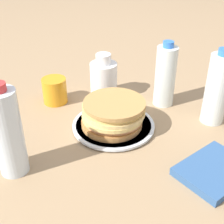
{
  "coord_description": "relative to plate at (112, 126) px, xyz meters",
  "views": [
    {
      "loc": [
        -0.31,
        -0.7,
        0.52
      ],
      "look_at": [
        -0.0,
        -0.03,
        0.05
      ],
      "focal_mm": 50.0,
      "sensor_mm": 36.0,
      "label": 1
    }
  ],
  "objects": [
    {
      "name": "plate",
      "position": [
        0.0,
        0.0,
        0.0
      ],
      "size": [
        0.24,
        0.24,
        0.01
      ],
      "color": "silver",
      "rests_on": "ground_plane"
    },
    {
      "name": "water_bottle_mid",
      "position": [
        0.29,
        -0.09,
        0.1
      ],
      "size": [
        0.07,
        0.07,
        0.23
      ],
      "color": "silver",
      "rests_on": "ground_plane"
    },
    {
      "name": "cream_jug",
      "position": [
        0.06,
        0.19,
        0.06
      ],
      "size": [
        0.09,
        0.09,
        0.15
      ],
      "color": "white",
      "rests_on": "ground_plane"
    },
    {
      "name": "water_bottle_near",
      "position": [
        -0.28,
        -0.07,
        0.1
      ],
      "size": [
        0.07,
        0.07,
        0.23
      ],
      "color": "silver",
      "rests_on": "ground_plane"
    },
    {
      "name": "napkin",
      "position": [
        0.14,
        -0.27,
        0.0
      ],
      "size": [
        0.2,
        0.17,
        0.02
      ],
      "color": "#33598C",
      "rests_on": "ground_plane"
    },
    {
      "name": "juice_glass",
      "position": [
        -0.11,
        0.21,
        0.03
      ],
      "size": [
        0.08,
        0.08,
        0.08
      ],
      "color": "orange",
      "rests_on": "ground_plane"
    },
    {
      "name": "water_bottle_far",
      "position": [
        0.21,
        0.06,
        0.09
      ],
      "size": [
        0.07,
        0.07,
        0.21
      ],
      "color": "silver",
      "rests_on": "ground_plane"
    },
    {
      "name": "pancake_stack",
      "position": [
        0.0,
        -0.0,
        0.04
      ],
      "size": [
        0.18,
        0.19,
        0.08
      ],
      "color": "#B77E43",
      "rests_on": "plate"
    },
    {
      "name": "ground_plane",
      "position": [
        0.0,
        0.03,
        -0.01
      ],
      "size": [
        4.0,
        4.0,
        0.0
      ],
      "primitive_type": "plane",
      "color": "#9E7F5B"
    }
  ]
}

